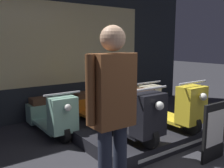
{
  "coord_description": "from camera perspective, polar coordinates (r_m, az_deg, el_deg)",
  "views": [
    {
      "loc": [
        -2.33,
        -1.28,
        1.57
      ],
      "look_at": [
        0.13,
        2.17,
        0.87
      ],
      "focal_mm": 40.0,
      "sensor_mm": 36.0,
      "label": 1
    }
  ],
  "objects": [
    {
      "name": "scooter_backrow_1",
      "position": [
        4.92,
        -3.76,
        -5.34
      ],
      "size": [
        0.6,
        1.51,
        0.81
      ],
      "color": "black",
      "rests_on": "ground_plane"
    },
    {
      "name": "scooter_display_right",
      "position": [
        4.31,
        12.07,
        -4.98
      ],
      "size": [
        0.6,
        1.51,
        0.81
      ],
      "color": "black",
      "rests_on": "display_platform"
    },
    {
      "name": "scooter_backrow_0",
      "position": [
        4.52,
        -13.86,
        -6.93
      ],
      "size": [
        0.6,
        1.51,
        0.81
      ],
      "color": "black",
      "rests_on": "ground_plane"
    },
    {
      "name": "scooter_display_left",
      "position": [
        3.72,
        2.69,
        -7.08
      ],
      "size": [
        0.6,
        1.51,
        0.81
      ],
      "color": "black",
      "rests_on": "display_platform"
    },
    {
      "name": "shop_wall_back",
      "position": [
        5.48,
        -10.46,
        9.52
      ],
      "size": [
        6.81,
        0.09,
        3.2
      ],
      "color": "#23282D",
      "rests_on": "ground_plane"
    },
    {
      "name": "display_platform",
      "position": [
        4.15,
        7.39,
        -11.5
      ],
      "size": [
        1.98,
        1.27,
        0.2
      ],
      "color": "black",
      "rests_on": "ground_plane"
    },
    {
      "name": "person_left_browsing",
      "position": [
        2.25,
        0.16,
        -5.32
      ],
      "size": [
        0.54,
        0.22,
        1.72
      ],
      "color": "#232838",
      "rests_on": "ground_plane"
    },
    {
      "name": "price_sign_board",
      "position": [
        3.64,
        22.31,
        -10.08
      ],
      "size": [
        0.46,
        0.04,
        0.79
      ],
      "color": "black",
      "rests_on": "ground_plane"
    },
    {
      "name": "scooter_backrow_2",
      "position": [
        5.45,
        4.57,
        -3.89
      ],
      "size": [
        0.6,
        1.51,
        0.81
      ],
      "color": "black",
      "rests_on": "ground_plane"
    }
  ]
}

